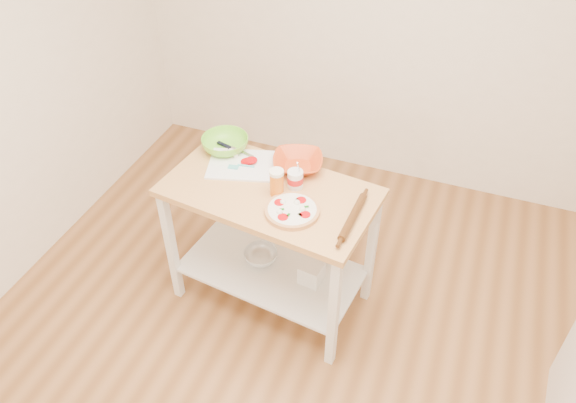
# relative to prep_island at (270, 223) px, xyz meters

# --- Properties ---
(room_shell) EXTENTS (4.04, 4.54, 2.74)m
(room_shell) POSITION_rel_prep_island_xyz_m (0.34, -0.65, 0.70)
(room_shell) COLOR #A16A3B
(room_shell) RESTS_ON ground
(prep_island) EXTENTS (1.26, 0.79, 0.90)m
(prep_island) POSITION_rel_prep_island_xyz_m (0.00, 0.00, 0.00)
(prep_island) COLOR tan
(prep_island) RESTS_ON ground
(pizza) EXTENTS (0.30, 0.30, 0.05)m
(pizza) POSITION_rel_prep_island_xyz_m (0.19, -0.13, 0.27)
(pizza) COLOR tan
(pizza) RESTS_ON prep_island
(cutting_board) EXTENTS (0.47, 0.40, 0.04)m
(cutting_board) POSITION_rel_prep_island_xyz_m (-0.23, 0.16, 0.26)
(cutting_board) COLOR white
(cutting_board) RESTS_ON prep_island
(spatula) EXTENTS (0.15, 0.07, 0.01)m
(spatula) POSITION_rel_prep_island_xyz_m (-0.23, 0.12, 0.27)
(spatula) COLOR #4EBBBE
(spatula) RESTS_ON cutting_board
(knife) EXTENTS (0.27, 0.08, 0.01)m
(knife) POSITION_rel_prep_island_xyz_m (-0.37, 0.27, 0.27)
(knife) COLOR silver
(knife) RESTS_ON cutting_board
(orange_bowl) EXTENTS (0.36, 0.36, 0.07)m
(orange_bowl) POSITION_rel_prep_island_xyz_m (0.08, 0.25, 0.29)
(orange_bowl) COLOR #D14518
(orange_bowl) RESTS_ON prep_island
(green_bowl) EXTENTS (0.37, 0.37, 0.09)m
(green_bowl) POSITION_rel_prep_island_xyz_m (-0.40, 0.26, 0.29)
(green_bowl) COLOR #7AD633
(green_bowl) RESTS_ON prep_island
(beer_pint) EXTENTS (0.08, 0.08, 0.16)m
(beer_pint) POSITION_rel_prep_island_xyz_m (0.05, -0.02, 0.33)
(beer_pint) COLOR orange
(beer_pint) RESTS_ON prep_island
(yogurt_tub) EXTENTS (0.09, 0.09, 0.19)m
(yogurt_tub) POSITION_rel_prep_island_xyz_m (0.13, 0.08, 0.30)
(yogurt_tub) COLOR white
(yogurt_tub) RESTS_ON prep_island
(rolling_pin) EXTENTS (0.06, 0.37, 0.04)m
(rolling_pin) POSITION_rel_prep_island_xyz_m (0.50, -0.08, 0.27)
(rolling_pin) COLOR #553013
(rolling_pin) RESTS_ON prep_island
(shelf_glass_bowl) EXTENTS (0.28, 0.28, 0.07)m
(shelf_glass_bowl) POSITION_rel_prep_island_xyz_m (-0.09, 0.04, -0.36)
(shelf_glass_bowl) COLOR silver
(shelf_glass_bowl) RESTS_ON prep_island
(shelf_bin) EXTENTS (0.15, 0.15, 0.13)m
(shelf_bin) POSITION_rel_prep_island_xyz_m (0.27, -0.01, -0.32)
(shelf_bin) COLOR white
(shelf_bin) RESTS_ON prep_island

